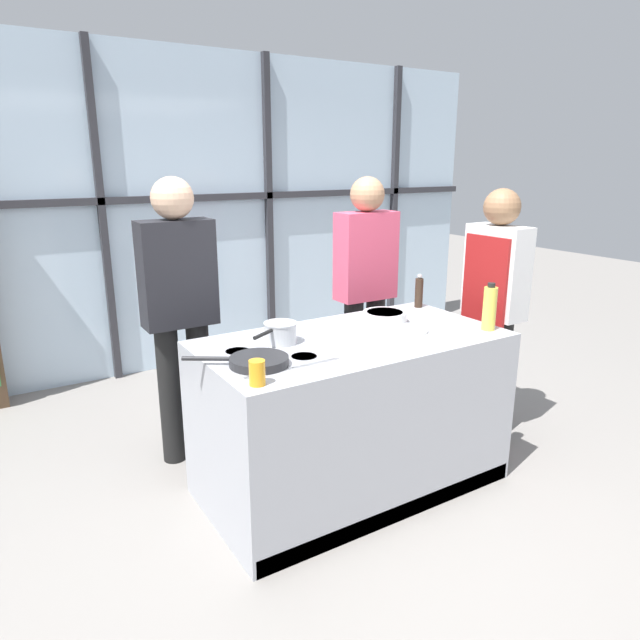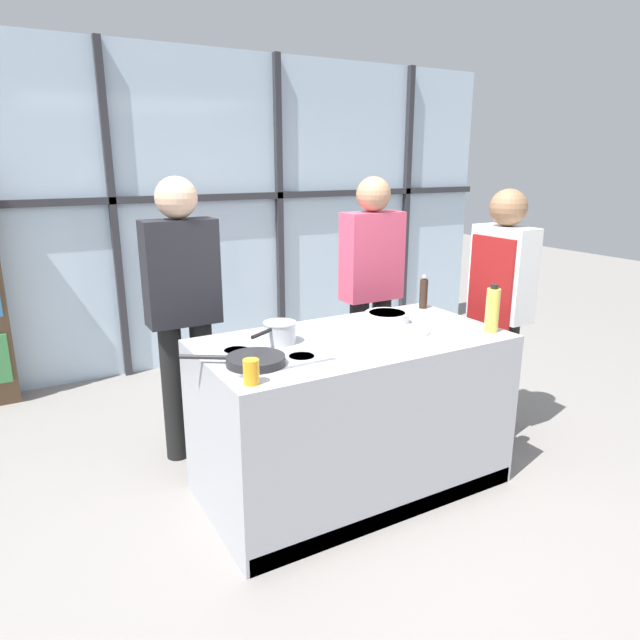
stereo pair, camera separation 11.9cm
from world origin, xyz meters
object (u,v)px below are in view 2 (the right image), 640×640
object	(u,v)px
spectator_center_left	(371,282)
pepper_grinder	(424,293)
frying_pan	(254,360)
white_plate	(406,331)
chef	(500,301)
spectator_far_left	(183,303)
mixing_bowl	(387,317)
saucepan	(280,332)
juice_glass_near	(251,372)
oil_bottle	(492,310)

from	to	relation	value
spectator_center_left	pepper_grinder	xyz separation A→B (m)	(0.06, -0.52, 0.02)
frying_pan	white_plate	distance (m)	0.97
white_plate	chef	bearing A→B (deg)	8.64
spectator_far_left	white_plate	bearing A→B (deg)	138.69
spectator_far_left	white_plate	world-z (taller)	spectator_far_left
mixing_bowl	pepper_grinder	bearing A→B (deg)	22.34
spectator_center_left	white_plate	world-z (taller)	spectator_center_left
chef	mixing_bowl	size ratio (longest dim) A/B	6.34
frying_pan	saucepan	world-z (taller)	saucepan
pepper_grinder	juice_glass_near	world-z (taller)	pepper_grinder
chef	white_plate	size ratio (longest dim) A/B	6.43
chef	frying_pan	bearing A→B (deg)	96.08
spectator_far_left	saucepan	size ratio (longest dim) A/B	5.84
spectator_center_left	saucepan	xyz separation A→B (m)	(-1.09, -0.72, -0.03)
spectator_far_left	saucepan	distance (m)	0.78
pepper_grinder	chef	bearing A→B (deg)	-29.72
spectator_center_left	pepper_grinder	bearing A→B (deg)	96.93
frying_pan	mixing_bowl	xyz separation A→B (m)	(0.98, 0.27, 0.01)
frying_pan	juice_glass_near	size ratio (longest dim) A/B	4.07
chef	pepper_grinder	xyz separation A→B (m)	(-0.44, 0.25, 0.05)
saucepan	chef	bearing A→B (deg)	-1.71
saucepan	pepper_grinder	distance (m)	1.17
juice_glass_near	chef	bearing A→B (deg)	12.14
frying_pan	white_plate	bearing A→B (deg)	3.73
chef	saucepan	bearing A→B (deg)	88.29
white_plate	juice_glass_near	xyz separation A→B (m)	(-1.08, -0.29, 0.05)
chef	juice_glass_near	world-z (taller)	chef
spectator_center_left	oil_bottle	size ratio (longest dim) A/B	6.34
spectator_far_left	chef	bearing A→B (deg)	158.05
spectator_far_left	frying_pan	xyz separation A→B (m)	(0.06, -0.96, -0.08)
saucepan	pepper_grinder	bearing A→B (deg)	10.01
juice_glass_near	mixing_bowl	bearing A→B (deg)	24.50
juice_glass_near	pepper_grinder	bearing A→B (deg)	23.91
white_plate	frying_pan	bearing A→B (deg)	-176.27
chef	pepper_grinder	distance (m)	0.51
spectator_center_left	juice_glass_near	bearing A→B (deg)	39.26
chef	mixing_bowl	distance (m)	0.87
chef	pepper_grinder	world-z (taller)	chef
spectator_far_left	mixing_bowl	bearing A→B (deg)	146.53
saucepan	juice_glass_near	size ratio (longest dim) A/B	2.69
mixing_bowl	juice_glass_near	size ratio (longest dim) A/B	2.36
saucepan	white_plate	world-z (taller)	saucepan
spectator_far_left	spectator_center_left	world-z (taller)	spectator_far_left
saucepan	oil_bottle	world-z (taller)	oil_bottle
spectator_far_left	frying_pan	distance (m)	0.97
spectator_center_left	mixing_bowl	bearing A→B (deg)	62.48
frying_pan	mixing_bowl	size ratio (longest dim) A/B	1.72
frying_pan	mixing_bowl	distance (m)	1.02
pepper_grinder	spectator_far_left	bearing A→B (deg)	160.59
frying_pan	juice_glass_near	world-z (taller)	juice_glass_near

